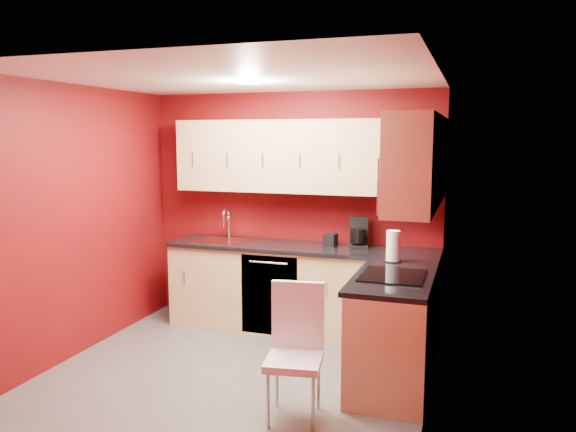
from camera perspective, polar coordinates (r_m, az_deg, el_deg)
The scene contains 21 objects.
floor at distance 5.06m, azimuth -5.08°, elevation -15.55°, with size 3.20×3.20×0.00m, color #54514E.
ceiling at distance 4.67m, azimuth -5.47°, elevation 13.86°, with size 3.20×3.20×0.00m, color white.
wall_back at distance 6.09m, azimuth 0.43°, elevation 0.74°, with size 3.20×3.20×0.00m, color #650A09.
wall_front at distance 3.42m, azimuth -15.50°, elevation -5.33°, with size 3.20×3.20×0.00m, color #650A09.
wall_left at distance 5.54m, azimuth -20.58°, elevation -0.50°, with size 3.00×3.00×0.00m, color #650A09.
wall_right at distance 4.32m, azimuth 14.55°, elevation -2.52°, with size 3.00×3.00×0.00m, color #650A09.
base_cabinets_back at distance 5.92m, azimuth 1.36°, elevation -7.55°, with size 2.80×0.60×0.87m, color tan.
base_cabinets_right at distance 4.80m, azimuth 10.78°, elevation -11.42°, with size 0.60×1.30×0.87m, color tan.
countertop_back at distance 5.80m, azimuth 1.33°, elevation -3.25°, with size 2.80×0.63×0.04m, color black.
countertop_right at distance 4.66m, azimuth 10.72°, elevation -6.18°, with size 0.63×1.27×0.04m, color black.
upper_cabinets_back at distance 5.82m, azimuth 1.77°, elevation 6.08°, with size 2.80×0.35×0.75m, color tan.
upper_cabinets_right at distance 4.71m, azimuth 13.08°, elevation 6.18°, with size 0.35×1.55×0.75m.
microwave at distance 4.49m, azimuth 12.29°, elevation 3.21°, with size 0.42×0.76×0.42m.
cooktop at distance 4.62m, azimuth 10.60°, elevation -5.98°, with size 0.50×0.55×0.01m, color black.
sink at distance 6.12m, azimuth -6.69°, elevation -2.17°, with size 0.52×0.42×0.35m.
dishwasher_front at distance 5.73m, azimuth -1.92°, elevation -8.07°, with size 0.60×0.02×0.82m, color black.
downlight at distance 4.94m, azimuth -4.01°, elevation 13.38°, with size 0.20×0.20×0.01m, color white.
coffee_maker at distance 5.73m, azimuth 7.21°, elevation -1.66°, with size 0.19×0.25×0.31m, color black, non-canonical shape.
napkin_holder at distance 5.79m, azimuth 4.35°, elevation -2.43°, with size 0.12×0.12×0.13m, color black, non-canonical shape.
paper_towel at distance 5.13m, azimuth 10.62°, elevation -3.03°, with size 0.16×0.16×0.28m, color white, non-canonical shape.
dining_chair at distance 4.14m, azimuth 0.63°, elevation -13.80°, with size 0.39×0.41×0.97m, color silver, non-canonical shape.
Camera 1 is at (1.88, -4.25, 2.02)m, focal length 35.00 mm.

